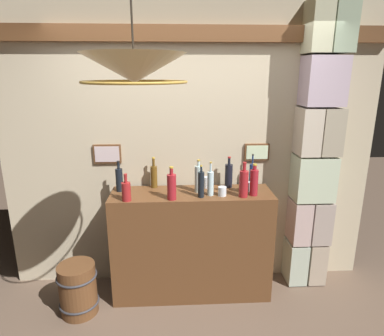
% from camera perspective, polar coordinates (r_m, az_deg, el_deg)
% --- Properties ---
extents(panelled_rear_partition, '(3.58, 0.15, 2.75)m').
position_cam_1_polar(panelled_rear_partition, '(3.23, -0.33, 4.24)').
color(panelled_rear_partition, '#BCAD8E').
rests_on(panelled_rear_partition, ground).
extents(stone_pillar, '(0.39, 0.33, 2.68)m').
position_cam_1_polar(stone_pillar, '(3.38, 20.21, 2.27)').
color(stone_pillar, '#AFBBA7').
rests_on(stone_pillar, ground).
extents(bar_shelf_unit, '(1.48, 0.43, 1.04)m').
position_cam_1_polar(bar_shelf_unit, '(3.27, -0.05, -12.82)').
color(bar_shelf_unit, brown).
rests_on(bar_shelf_unit, ground).
extents(liquor_bottle_scotch, '(0.06, 0.06, 0.30)m').
position_cam_1_polar(liquor_bottle_scotch, '(3.19, -6.53, -1.36)').
color(liquor_bottle_scotch, '#593D14').
rests_on(liquor_bottle_scotch, bar_shelf_unit).
extents(liquor_bottle_whiskey, '(0.05, 0.05, 0.31)m').
position_cam_1_polar(liquor_bottle_whiskey, '(3.26, 10.21, -1.10)').
color(liquor_bottle_whiskey, navy).
rests_on(liquor_bottle_whiskey, bar_shelf_unit).
extents(liquor_bottle_tequila, '(0.07, 0.07, 0.30)m').
position_cam_1_polar(liquor_bottle_tequila, '(3.19, 6.29, -1.23)').
color(liquor_bottle_tequila, black).
rests_on(liquor_bottle_tequila, bar_shelf_unit).
extents(liquor_bottle_sherry, '(0.07, 0.07, 0.29)m').
position_cam_1_polar(liquor_bottle_sherry, '(3.01, 10.55, -2.34)').
color(liquor_bottle_sherry, maroon).
rests_on(liquor_bottle_sherry, bar_shelf_unit).
extents(liquor_bottle_rye, '(0.08, 0.08, 0.24)m').
position_cam_1_polar(liquor_bottle_rye, '(2.90, -11.18, -3.87)').
color(liquor_bottle_rye, maroon).
rests_on(liquor_bottle_rye, bar_shelf_unit).
extents(liquor_bottle_mezcal, '(0.06, 0.06, 0.29)m').
position_cam_1_polar(liquor_bottle_mezcal, '(2.91, 1.56, -2.80)').
color(liquor_bottle_mezcal, black).
rests_on(liquor_bottle_mezcal, bar_shelf_unit).
extents(liquor_bottle_rum, '(0.08, 0.08, 0.32)m').
position_cam_1_polar(liquor_bottle_rum, '(2.96, 8.83, -2.57)').
color(liquor_bottle_rum, maroon).
rests_on(liquor_bottle_rum, bar_shelf_unit).
extents(liquor_bottle_vermouth, '(0.07, 0.07, 0.29)m').
position_cam_1_polar(liquor_bottle_vermouth, '(3.14, -12.33, -1.90)').
color(liquor_bottle_vermouth, black).
rests_on(liquor_bottle_vermouth, bar_shelf_unit).
extents(liquor_bottle_brandy, '(0.07, 0.07, 0.31)m').
position_cam_1_polar(liquor_bottle_brandy, '(3.04, 1.13, -1.85)').
color(liquor_bottle_brandy, '#AAC6C1').
rests_on(liquor_bottle_brandy, bar_shelf_unit).
extents(liquor_bottle_port, '(0.06, 0.06, 0.31)m').
position_cam_1_polar(liquor_bottle_port, '(2.97, 3.17, -2.57)').
color(liquor_bottle_port, silver).
rests_on(liquor_bottle_port, bar_shelf_unit).
extents(liquor_bottle_gin, '(0.08, 0.08, 0.29)m').
position_cam_1_polar(liquor_bottle_gin, '(2.87, -3.50, -3.13)').
color(liquor_bottle_gin, maroon).
rests_on(liquor_bottle_gin, bar_shelf_unit).
extents(glass_tumbler_rocks, '(0.07, 0.07, 0.08)m').
position_cam_1_polar(glass_tumbler_rocks, '(2.98, 5.19, -3.98)').
color(glass_tumbler_rocks, silver).
rests_on(glass_tumbler_rocks, bar_shelf_unit).
extents(glass_tumbler_highball, '(0.06, 0.06, 0.11)m').
position_cam_1_polar(glass_tumbler_highball, '(3.17, 2.52, -2.48)').
color(glass_tumbler_highball, silver).
rests_on(glass_tumbler_highball, bar_shelf_unit).
extents(glass_tumbler_shot, '(0.06, 0.06, 0.09)m').
position_cam_1_polar(glass_tumbler_shot, '(3.12, 9.43, -3.15)').
color(glass_tumbler_shot, silver).
rests_on(glass_tumbler_shot, bar_shelf_unit).
extents(pendant_lamp, '(0.61, 0.61, 0.46)m').
position_cam_1_polar(pendant_lamp, '(2.00, -9.88, 16.30)').
color(pendant_lamp, beige).
extents(wooden_barrel, '(0.35, 0.35, 0.48)m').
position_cam_1_polar(wooden_barrel, '(3.32, -18.90, -18.98)').
color(wooden_barrel, brown).
rests_on(wooden_barrel, ground).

